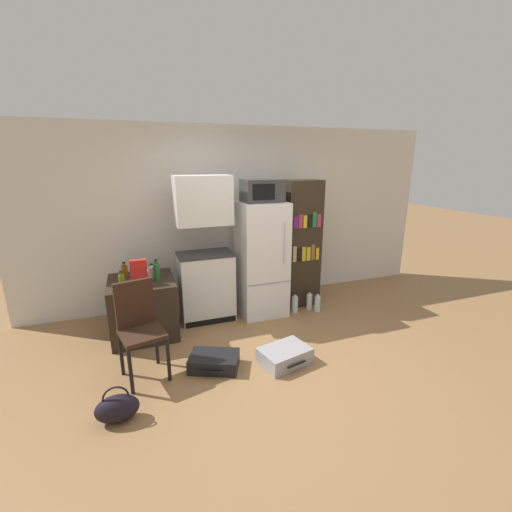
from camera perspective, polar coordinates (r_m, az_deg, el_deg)
The scene contains 20 objects.
ground_plane at distance 3.92m, azimuth 3.95°, elevation -17.36°, with size 24.00×24.00×0.00m, color olive.
wall_back at distance 5.29m, azimuth -2.62°, elevation 6.74°, with size 6.40×0.10×2.62m.
side_table at distance 4.56m, azimuth -18.25°, elevation -8.08°, with size 0.78×0.79×0.72m.
kitchen_hutch at distance 4.62m, azimuth -8.45°, elevation -0.08°, with size 0.73×0.47×1.95m.
refrigerator at distance 4.79m, azimuth 0.93°, elevation -0.52°, with size 0.63×0.62×1.60m.
microwave at distance 4.61m, azimuth 0.99°, elevation 10.85°, with size 0.52×0.39×0.30m.
bookshelf at distance 5.12m, azimuth 7.42°, elevation 2.00°, with size 0.53×0.38×1.87m.
bottle_olive_oil at distance 4.10m, azimuth -21.45°, elevation -4.15°, with size 0.06×0.06×0.24m.
bottle_green_tall at distance 4.31m, azimuth -16.23°, elevation -2.52°, with size 0.08×0.08×0.27m.
bottle_amber_beer at distance 4.61m, azimuth -21.06°, elevation -2.25°, with size 0.08×0.08×0.19m.
bottle_milk_white at distance 4.42m, azimuth -16.95°, elevation -2.61°, with size 0.08×0.08×0.19m.
bowl at distance 4.62m, azimuth -17.81°, elevation -2.65°, with size 0.17×0.17×0.05m.
cereal_box at distance 4.24m, azimuth -18.92°, elevation -2.56°, with size 0.19×0.07×0.30m.
chair at distance 3.66m, azimuth -18.98°, elevation -10.26°, with size 0.48×0.49×0.99m.
suitcase_large_flat at distance 3.82m, azimuth -6.99°, elevation -17.03°, with size 0.60×0.51×0.15m.
suitcase_small_flat at distance 3.89m, azimuth 4.79°, elevation -16.19°, with size 0.60×0.48×0.17m.
handbag at distance 3.36m, azimuth -22.13°, elevation -22.44°, with size 0.36×0.20×0.33m.
water_bottle_front at distance 5.10m, azimuth 10.20°, elevation -7.76°, with size 0.09×0.09×0.30m.
water_bottle_middle at distance 5.15m, azimuth 8.88°, elevation -7.47°, with size 0.08×0.08×0.29m.
water_bottle_back at distance 5.03m, azimuth 6.49°, elevation -7.93°, with size 0.09×0.09×0.30m.
Camera 1 is at (-1.36, -2.99, 2.14)m, focal length 24.00 mm.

